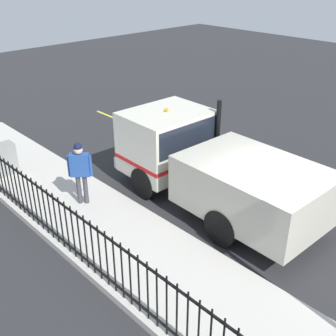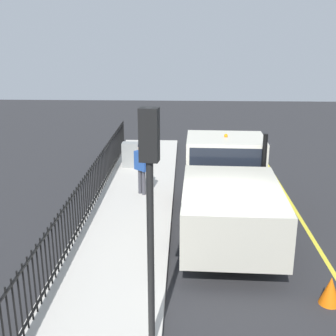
{
  "view_description": "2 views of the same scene",
  "coord_description": "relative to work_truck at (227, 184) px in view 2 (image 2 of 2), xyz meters",
  "views": [
    {
      "loc": [
        7.66,
        4.44,
        6.36
      ],
      "look_at": [
        0.72,
        -2.84,
        1.24
      ],
      "focal_mm": 44.22,
      "sensor_mm": 36.0,
      "label": 1
    },
    {
      "loc": [
        1.03,
        9.69,
        5.54
      ],
      "look_at": [
        1.55,
        -3.32,
        1.47
      ],
      "focal_mm": 46.62,
      "sensor_mm": 36.0,
      "label": 2
    }
  ],
  "objects": [
    {
      "name": "iron_fence",
      "position": [
        4.18,
        2.39,
        -0.43
      ],
      "size": [
        0.04,
        20.96,
        1.38
      ],
      "color": "black",
      "rests_on": "sidewalk_slab"
    },
    {
      "name": "lane_marking",
      "position": [
        -2.36,
        2.39,
        -1.29
      ],
      "size": [
        0.12,
        22.15,
        0.01
      ],
      "primitive_type": "cube",
      "color": "yellow",
      "rests_on": "ground"
    },
    {
      "name": "sidewalk_slab",
      "position": [
        2.99,
        2.39,
        -1.21
      ],
      "size": [
        2.68,
        24.61,
        0.17
      ],
      "primitive_type": "cube",
      "color": "beige",
      "rests_on": "ground"
    },
    {
      "name": "traffic_cone",
      "position": [
        -1.85,
        3.93,
        -0.97
      ],
      "size": [
        0.44,
        0.44,
        0.63
      ],
      "primitive_type": "cone",
      "color": "orange",
      "rests_on": "ground"
    },
    {
      "name": "ground_plane",
      "position": [
        0.23,
        2.39,
        -1.29
      ],
      "size": [
        54.15,
        54.15,
        0.0
      ],
      "primitive_type": "plane",
      "color": "#2B2B2D",
      "rests_on": "ground"
    },
    {
      "name": "work_truck",
      "position": [
        0.0,
        0.0,
        0.0
      ],
      "size": [
        2.68,
        6.37,
        2.7
      ],
      "rotation": [
        0.0,
        0.0,
        3.11
      ],
      "color": "silver",
      "rests_on": "ground"
    },
    {
      "name": "traffic_light_near",
      "position": [
        1.82,
        5.51,
        1.9
      ],
      "size": [
        0.33,
        0.25,
        4.27
      ],
      "rotation": [
        0.0,
        0.0,
        2.99
      ],
      "color": "black",
      "rests_on": "sidewalk_slab"
    },
    {
      "name": "utility_cabinet",
      "position": [
        3.52,
        -5.27,
        -0.62
      ],
      "size": [
        0.67,
        0.44,
        1.01
      ],
      "primitive_type": "cube",
      "color": "gray",
      "rests_on": "sidewalk_slab"
    },
    {
      "name": "worker_standing",
      "position": [
        2.73,
        -2.06,
        -0.0
      ],
      "size": [
        0.54,
        0.52,
        1.83
      ],
      "rotation": [
        0.0,
        0.0,
        2.41
      ],
      "color": "#264C99",
      "rests_on": "sidewalk_slab"
    }
  ]
}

